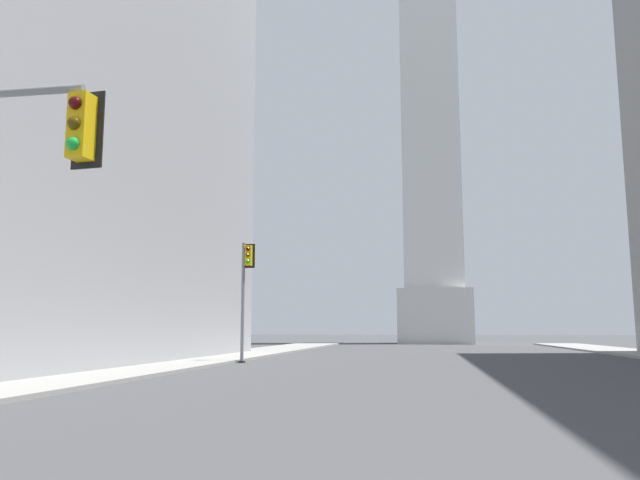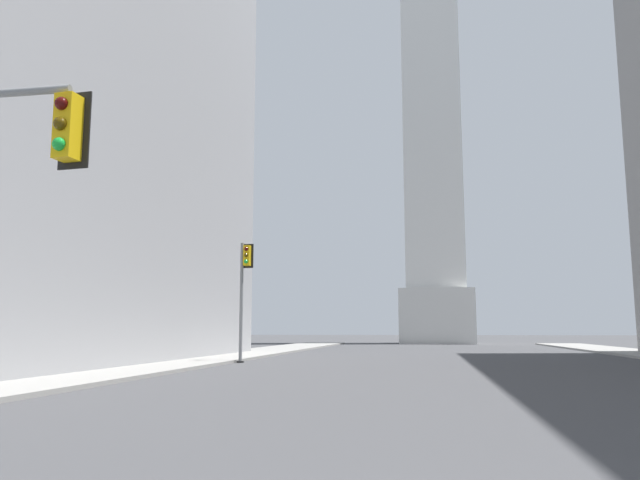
{
  "view_description": "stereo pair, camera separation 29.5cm",
  "coord_description": "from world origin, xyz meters",
  "views": [
    {
      "loc": [
        -1.5,
        -2.34,
        1.76
      ],
      "look_at": [
        -9.11,
        44.12,
        8.52
      ],
      "focal_mm": 35.0,
      "sensor_mm": 36.0,
      "label": 1
    },
    {
      "loc": [
        -1.21,
        -2.3,
        1.76
      ],
      "look_at": [
        -9.11,
        44.12,
        8.52
      ],
      "focal_mm": 35.0,
      "sensor_mm": 36.0,
      "label": 2
    }
  ],
  "objects": [
    {
      "name": "traffic_light_mid_left",
      "position": [
        -10.9,
        30.14,
        4.22
      ],
      "size": [
        0.79,
        0.51,
        6.43
      ],
      "color": "slate",
      "rests_on": "ground_plane"
    },
    {
      "name": "sidewalk_left",
      "position": [
        -13.8,
        28.19,
        0.07
      ],
      "size": [
        5.0,
        93.96,
        0.15
      ],
      "primitive_type": "cube",
      "color": "gray",
      "rests_on": "ground_plane"
    },
    {
      "name": "obelisk",
      "position": [
        0.0,
        78.3,
        29.04
      ],
      "size": [
        9.12,
        9.12,
        61.25
      ],
      "color": "silver",
      "rests_on": "ground_plane"
    }
  ]
}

